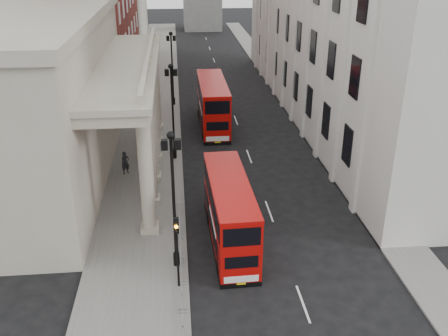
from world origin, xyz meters
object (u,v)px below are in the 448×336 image
at_px(lamp_post_south, 173,192).
at_px(pedestrian_c, 147,134).
at_px(bus_near, 230,211).
at_px(traffic_light, 177,240).
at_px(pedestrian_a, 125,163).
at_px(lamp_post_mid, 173,105).
at_px(bus_far, 213,103).
at_px(pedestrian_b, 143,155).
at_px(lamp_post_north, 172,64).

distance_m(lamp_post_south, pedestrian_c, 20.11).
bearing_deg(pedestrian_c, bus_near, -80.41).
relative_size(lamp_post_south, traffic_light, 1.93).
xyz_separation_m(lamp_post_south, pedestrian_a, (-3.99, 13.17, -3.85)).
height_order(lamp_post_south, lamp_post_mid, same).
height_order(lamp_post_south, bus_far, lamp_post_south).
distance_m(lamp_post_south, pedestrian_b, 15.64).
bearing_deg(pedestrian_c, pedestrian_a, -112.18).
bearing_deg(lamp_post_mid, pedestrian_b, -157.61).
height_order(lamp_post_north, pedestrian_c, lamp_post_north).
distance_m(lamp_post_north, pedestrian_b, 17.76).
distance_m(traffic_light, pedestrian_a, 15.86).
relative_size(traffic_light, pedestrian_a, 2.28).
bearing_deg(lamp_post_mid, lamp_post_north, 90.00).
bearing_deg(lamp_post_mid, pedestrian_c, 125.41).
bearing_deg(traffic_light, lamp_post_south, 92.84).
bearing_deg(pedestrian_b, bus_far, -116.98).
xyz_separation_m(traffic_light, bus_near, (3.28, 4.45, -0.92)).
height_order(traffic_light, bus_near, traffic_light).
xyz_separation_m(lamp_post_mid, traffic_light, (0.10, -18.02, -1.80)).
bearing_deg(traffic_light, lamp_post_mid, 90.32).
distance_m(bus_near, pedestrian_b, 13.91).
xyz_separation_m(bus_near, pedestrian_c, (-5.92, 17.14, -1.11)).
relative_size(traffic_light, pedestrian_b, 2.59).
relative_size(lamp_post_south, lamp_post_mid, 1.00).
xyz_separation_m(lamp_post_south, bus_near, (3.38, 2.43, -2.73)).
bearing_deg(lamp_post_north, pedestrian_c, -101.57).
xyz_separation_m(lamp_post_north, pedestrian_a, (-3.99, -18.83, -3.85)).
bearing_deg(pedestrian_c, bus_far, 26.41).
distance_m(bus_near, bus_far, 21.89).
relative_size(pedestrian_a, pedestrian_b, 1.13).
bearing_deg(lamp_post_north, bus_far, -62.46).
xyz_separation_m(lamp_post_north, bus_far, (4.01, -7.69, -2.45)).
bearing_deg(pedestrian_c, lamp_post_mid, -64.05).
bearing_deg(bus_far, lamp_post_mid, -115.94).
height_order(bus_near, pedestrian_c, bus_near).
relative_size(lamp_post_north, bus_near, 0.85).
distance_m(bus_far, pedestrian_a, 13.79).
height_order(lamp_post_mid, pedestrian_b, lamp_post_mid).
distance_m(traffic_light, pedestrian_b, 17.28).
relative_size(bus_near, bus_far, 0.89).
height_order(bus_near, pedestrian_b, bus_near).
xyz_separation_m(lamp_post_north, bus_near, (3.38, -29.57, -2.73)).
bearing_deg(pedestrian_b, lamp_post_north, -90.51).
distance_m(bus_near, pedestrian_c, 18.17).
bearing_deg(lamp_post_south, bus_near, 35.76).
bearing_deg(bus_near, pedestrian_c, 107.43).
bearing_deg(pedestrian_c, pedestrian_b, -101.17).
relative_size(bus_near, pedestrian_b, 5.87).
bearing_deg(pedestrian_b, lamp_post_south, 108.62).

